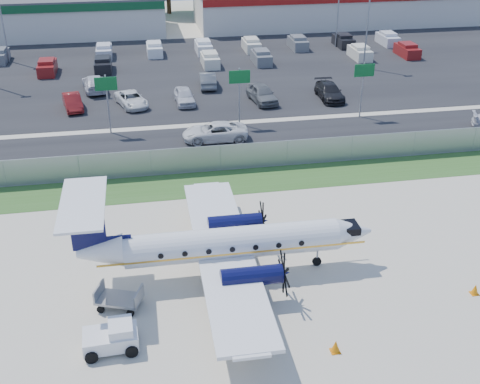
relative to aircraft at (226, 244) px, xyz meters
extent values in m
plane|color=beige|center=(1.66, -1.01, -1.94)|extent=(170.00, 170.00, 0.00)
cube|color=#2D561E|center=(1.66, 10.99, -1.93)|extent=(170.00, 4.00, 0.02)
cube|color=black|center=(1.66, 17.99, -1.93)|extent=(170.00, 8.00, 0.02)
cube|color=black|center=(1.66, 38.99, -1.93)|extent=(170.00, 32.00, 0.02)
cube|color=gray|center=(1.66, 12.99, -0.94)|extent=(120.00, 0.02, 1.90)
cube|color=gray|center=(1.66, 12.99, 0.04)|extent=(120.00, 0.06, 0.06)
cube|color=gray|center=(1.66, 12.99, -1.89)|extent=(120.00, 0.06, 0.06)
cube|color=silver|center=(27.66, 60.99, 0.56)|extent=(44.00, 12.00, 5.00)
cylinder|color=gray|center=(-6.34, 21.99, 0.56)|extent=(0.14, 0.14, 5.00)
cube|color=#0C5923|center=(-6.34, 21.84, 2.36)|extent=(1.80, 0.08, 1.10)
cylinder|color=gray|center=(4.66, 21.99, 0.56)|extent=(0.14, 0.14, 5.00)
cube|color=#0C5923|center=(4.66, 21.84, 2.36)|extent=(1.80, 0.08, 1.10)
cylinder|color=gray|center=(15.66, 21.99, 0.56)|extent=(0.14, 0.14, 5.00)
cube|color=#0C5923|center=(15.66, 21.84, 2.36)|extent=(1.80, 0.08, 1.10)
cylinder|color=gray|center=(21.66, 36.99, 2.56)|extent=(0.18, 0.18, 9.00)
cylinder|color=gray|center=(-18.34, 46.99, 2.56)|extent=(0.18, 0.18, 9.00)
cylinder|color=gray|center=(21.66, 46.99, 2.56)|extent=(0.18, 0.18, 9.00)
cylinder|color=silver|center=(0.36, 0.00, 0.00)|extent=(11.30, 1.85, 1.71)
cone|color=silver|center=(6.99, -0.08, 0.00)|extent=(2.01, 1.74, 1.71)
cone|color=silver|center=(-6.45, 0.08, 0.18)|extent=(2.37, 1.74, 1.71)
cube|color=black|center=(6.81, -0.08, 0.32)|extent=(0.83, 1.18, 0.41)
cube|color=silver|center=(-0.09, 0.00, -0.50)|extent=(3.07, 15.92, 0.20)
cylinder|color=black|center=(0.87, -2.63, -0.36)|extent=(3.08, 1.03, 0.99)
cylinder|color=black|center=(0.93, 2.61, -0.36)|extent=(3.08, 1.03, 0.99)
cube|color=black|center=(-6.91, 0.08, 1.71)|extent=(1.72, 0.18, 2.62)
cube|color=silver|center=(-7.00, 0.08, 3.02)|extent=(2.23, 5.62, 0.13)
cylinder|color=gray|center=(5.05, -0.06, -1.35)|extent=(0.11, 0.11, 1.17)
cylinder|color=black|center=(5.05, -0.06, -1.69)|extent=(0.51, 0.17, 0.51)
cylinder|color=black|center=(-0.12, -2.62, -1.65)|extent=(0.58, 0.37, 0.58)
cylinder|color=black|center=(-0.06, 2.62, -1.65)|extent=(0.58, 0.37, 0.58)
cube|color=silver|center=(-6.03, -4.79, -1.41)|extent=(2.49, 1.55, 0.68)
cube|color=silver|center=(-5.54, -4.77, -0.87)|extent=(1.12, 1.31, 0.49)
cube|color=black|center=(-5.10, -4.75, -0.85)|extent=(0.22, 1.08, 0.39)
cylinder|color=black|center=(-6.87, -5.58, -1.65)|extent=(0.59, 0.24, 0.58)
cylinder|color=black|center=(-6.93, -4.07, -1.65)|extent=(0.59, 0.24, 0.58)
cylinder|color=black|center=(-5.12, -5.52, -1.65)|extent=(0.59, 0.24, 0.58)
cylinder|color=black|center=(-5.18, -4.00, -1.65)|extent=(0.59, 0.24, 0.58)
cube|color=gray|center=(-5.64, -1.85, -1.45)|extent=(2.50, 2.00, 0.13)
cube|color=gray|center=(-6.61, -1.48, -1.13)|extent=(0.55, 1.25, 0.65)
cube|color=gray|center=(-4.68, -2.23, -1.13)|extent=(0.55, 1.25, 0.65)
cylinder|color=black|center=(-6.57, -2.14, -1.75)|extent=(0.41, 0.26, 0.39)
cylinder|color=black|center=(-6.14, -1.02, -1.75)|extent=(0.41, 0.26, 0.39)
cylinder|color=black|center=(-5.15, -2.69, -1.75)|extent=(0.41, 0.26, 0.39)
cylinder|color=black|center=(-4.72, -1.57, -1.75)|extent=(0.41, 0.26, 0.39)
cone|color=orange|center=(12.29, -3.99, -1.65)|extent=(0.39, 0.39, 0.58)
cube|color=orange|center=(12.29, -3.99, -1.93)|extent=(0.41, 0.41, 0.03)
cone|color=orange|center=(3.90, -6.82, -1.63)|extent=(0.41, 0.41, 0.62)
cube|color=orange|center=(3.90, -6.82, -1.92)|extent=(0.44, 0.44, 0.03)
cone|color=orange|center=(0.55, 8.10, -1.69)|extent=(0.34, 0.34, 0.51)
cube|color=orange|center=(0.55, 8.10, -1.93)|extent=(0.36, 0.36, 0.03)
imported|color=silver|center=(2.07, 18.80, -1.94)|extent=(5.38, 2.62, 1.47)
imported|color=maroon|center=(-9.84, 28.64, -1.94)|extent=(2.27, 4.50, 1.42)
imported|color=silver|center=(-4.46, 28.55, -1.94)|extent=(3.49, 5.19, 1.32)
imported|color=silver|center=(0.52, 28.41, -1.94)|extent=(1.89, 4.35, 1.46)
imported|color=#595B5E|center=(7.86, 27.55, -1.94)|extent=(2.62, 5.09, 1.66)
imported|color=black|center=(14.50, 27.27, -1.94)|extent=(2.23, 5.15, 1.48)
imported|color=silver|center=(-8.04, 34.02, -1.94)|extent=(2.84, 5.55, 1.54)
imported|color=#595B5E|center=(3.37, 33.26, -1.94)|extent=(1.93, 4.71, 1.52)
camera|label=1|loc=(-4.01, -26.48, 16.92)|focal=45.00mm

